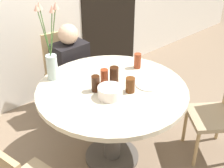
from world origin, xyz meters
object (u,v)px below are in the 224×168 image
Objects in this scene: flower_vase at (51,53)px; drink_glass_1 at (104,76)px; chair_right_flank at (223,109)px; person_woman at (71,75)px; chair_near_front at (65,69)px; side_plate at (148,85)px; drink_glass_2 at (130,85)px; drink_glass_0 at (114,75)px; drink_glass_4 at (137,61)px; drink_glass_3 at (96,84)px; birthday_cake at (110,92)px.

flower_vase is 5.56× the size of drink_glass_1.
chair_right_flank reaches higher than drink_glass_1.
person_woman is (0.14, 0.70, -0.33)m from drink_glass_1.
chair_near_front is at bearing 79.18° from drink_glass_1.
person_woman is (-0.11, 0.97, -0.27)m from side_plate.
chair_right_flank is (0.61, -1.54, 0.00)m from chair_near_front.
chair_near_front is at bearing -121.78° from chair_right_flank.
side_plate is at bearing -91.76° from chair_right_flank.
chair_right_flank reaches higher than drink_glass_2.
chair_near_front and chair_right_flank have the same top height.
drink_glass_0 is at bearing -48.79° from flower_vase.
chair_right_flank is at bearing -44.75° from flower_vase.
flower_vase is 0.78m from drink_glass_4.
chair_right_flank is 6.40× the size of drink_glass_4.
flower_vase is 5.23× the size of drink_glass_3.
drink_glass_3 is at bearing -159.74° from drink_glass_1.
birthday_cake is 0.18× the size of person_woman.
person_woman is at bearing 85.75° from drink_glass_2.
birthday_cake is 1.54× the size of drink_glass_1.
person_woman is at bearing -118.61° from chair_right_flank.
birthday_cake is 0.95× the size of side_plate.
birthday_cake is at bearing -94.14° from chair_near_front.
drink_glass_2 is at bearing 170.90° from side_plate.
drink_glass_0 is 1.03× the size of drink_glass_3.
drink_glass_4 is (0.16, 0.28, 0.06)m from side_plate.
drink_glass_3 is at bearing 149.62° from side_plate.
drink_glass_1 is 0.94× the size of drink_glass_3.
chair_near_front is at bearing 75.72° from birthday_cake.
drink_glass_0 is 1.11× the size of drink_glass_2.
drink_glass_3 is 0.13× the size of person_woman.
drink_glass_3 is (0.14, -0.40, -0.17)m from flower_vase.
side_plate is (0.52, -0.62, -0.23)m from flower_vase.
drink_glass_1 is 0.78m from person_woman.
flower_vase is 0.67× the size of person_woman.
drink_glass_3 is (-0.91, 0.64, 0.33)m from chair_right_flank.
person_woman reaches higher than drink_glass_1.
drink_glass_3 is at bearing -109.62° from person_woman.
birthday_cake is 0.15m from drink_glass_3.
chair_right_flank is 7.06× the size of drink_glass_1.
side_plate is 1.62× the size of drink_glass_1.
drink_glass_4 reaches higher than drink_glass_0.
drink_glass_1 is at bearing 20.26° from drink_glass_3.
drink_glass_2 is at bearing -94.25° from person_woman.
side_plate is at bearing -50.11° from flower_vase.
drink_glass_4 is (0.50, 0.20, 0.03)m from birthday_cake.
chair_right_flank is 1.16m from drink_glass_3.
chair_right_flank is 1.27× the size of flower_vase.
drink_glass_4 is 0.81m from person_woman.
flower_vase is 5.08× the size of drink_glass_0.
drink_glass_2 is (-0.18, 0.03, 0.06)m from side_plate.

